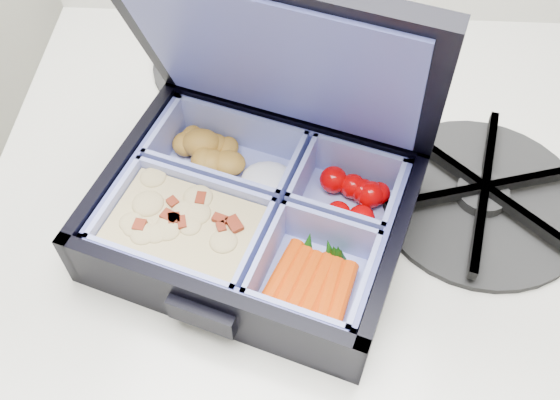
# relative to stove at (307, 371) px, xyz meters

# --- Properties ---
(stove) EXTENTS (0.59, 0.59, 0.89)m
(stove) POSITION_rel_stove_xyz_m (0.00, 0.00, 0.00)
(stove) COLOR beige
(stove) RESTS_ON floor
(bento_box) EXTENTS (0.28, 0.25, 0.06)m
(bento_box) POSITION_rel_stove_xyz_m (-0.06, -0.06, 0.47)
(bento_box) COLOR black
(bento_box) RESTS_ON stove
(burner_grate) EXTENTS (0.22, 0.22, 0.03)m
(burner_grate) POSITION_rel_stove_xyz_m (0.13, -0.01, 0.46)
(burner_grate) COLOR black
(burner_grate) RESTS_ON stove
(burner_grate_rear) EXTENTS (0.16, 0.16, 0.02)m
(burner_grate_rear) POSITION_rel_stove_xyz_m (-0.10, 0.15, 0.45)
(burner_grate_rear) COLOR black
(burner_grate_rear) RESTS_ON stove
(fork) EXTENTS (0.13, 0.15, 0.01)m
(fork) POSITION_rel_stove_xyz_m (0.01, 0.08, 0.45)
(fork) COLOR silver
(fork) RESTS_ON stove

